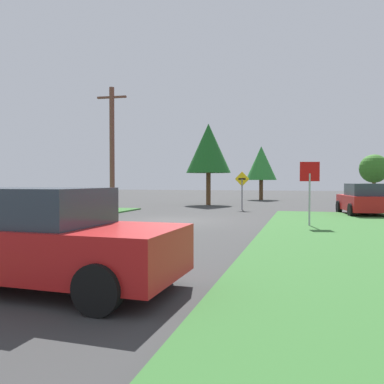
{
  "coord_description": "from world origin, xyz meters",
  "views": [
    {
      "loc": [
        5.48,
        -16.42,
        1.73
      ],
      "look_at": [
        -0.3,
        4.04,
        1.16
      ],
      "focal_mm": 36.82,
      "sensor_mm": 36.0,
      "label": 1
    }
  ],
  "objects_px": {
    "car_behind_on_main_road": "(41,238)",
    "car_on_crossroad": "(364,200)",
    "pine_tree_center": "(208,148)",
    "direction_sign": "(242,186)",
    "utility_pole_mid": "(112,147)",
    "oak_tree_right": "(374,169)",
    "oak_tree_left": "(261,163)",
    "stop_sign": "(310,182)"
  },
  "relations": [
    {
      "from": "direction_sign",
      "to": "car_on_crossroad",
      "type": "bearing_deg",
      "value": -19.83
    },
    {
      "from": "car_behind_on_main_road",
      "to": "car_on_crossroad",
      "type": "height_order",
      "value": "same"
    },
    {
      "from": "oak_tree_left",
      "to": "pine_tree_center",
      "type": "bearing_deg",
      "value": -108.01
    },
    {
      "from": "utility_pole_mid",
      "to": "oak_tree_left",
      "type": "relative_size",
      "value": 1.44
    },
    {
      "from": "car_behind_on_main_road",
      "to": "pine_tree_center",
      "type": "distance_m",
      "value": 23.19
    },
    {
      "from": "car_behind_on_main_road",
      "to": "car_on_crossroad",
      "type": "relative_size",
      "value": 1.1
    },
    {
      "from": "pine_tree_center",
      "to": "oak_tree_right",
      "type": "xyz_separation_m",
      "value": [
        12.53,
        8.14,
        -1.36
      ]
    },
    {
      "from": "direction_sign",
      "to": "oak_tree_right",
      "type": "relative_size",
      "value": 0.58
    },
    {
      "from": "stop_sign",
      "to": "pine_tree_center",
      "type": "bearing_deg",
      "value": -73.92
    },
    {
      "from": "stop_sign",
      "to": "oak_tree_right",
      "type": "xyz_separation_m",
      "value": [
        5.57,
        21.07,
        1.08
      ]
    },
    {
      "from": "oak_tree_left",
      "to": "pine_tree_center",
      "type": "xyz_separation_m",
      "value": [
        -2.94,
        -9.04,
        0.73
      ]
    },
    {
      "from": "car_on_crossroad",
      "to": "direction_sign",
      "type": "distance_m",
      "value": 7.02
    },
    {
      "from": "utility_pole_mid",
      "to": "oak_tree_right",
      "type": "height_order",
      "value": "utility_pole_mid"
    },
    {
      "from": "stop_sign",
      "to": "car_behind_on_main_road",
      "type": "xyz_separation_m",
      "value": [
        -4.33,
        -9.87,
        -0.92
      ]
    },
    {
      "from": "utility_pole_mid",
      "to": "direction_sign",
      "type": "relative_size",
      "value": 3.12
    },
    {
      "from": "car_behind_on_main_road",
      "to": "pine_tree_center",
      "type": "height_order",
      "value": "pine_tree_center"
    },
    {
      "from": "oak_tree_left",
      "to": "stop_sign",
      "type": "bearing_deg",
      "value": -79.62
    },
    {
      "from": "oak_tree_left",
      "to": "oak_tree_right",
      "type": "xyz_separation_m",
      "value": [
        9.59,
        -0.89,
        -0.63
      ]
    },
    {
      "from": "pine_tree_center",
      "to": "stop_sign",
      "type": "bearing_deg",
      "value": -61.69
    },
    {
      "from": "direction_sign",
      "to": "utility_pole_mid",
      "type": "bearing_deg",
      "value": -159.52
    },
    {
      "from": "utility_pole_mid",
      "to": "pine_tree_center",
      "type": "bearing_deg",
      "value": 59.74
    },
    {
      "from": "car_on_crossroad",
      "to": "pine_tree_center",
      "type": "height_order",
      "value": "pine_tree_center"
    },
    {
      "from": "utility_pole_mid",
      "to": "oak_tree_left",
      "type": "xyz_separation_m",
      "value": [
        7.1,
        16.17,
        -0.33
      ]
    },
    {
      "from": "car_behind_on_main_road",
      "to": "pine_tree_center",
      "type": "xyz_separation_m",
      "value": [
        -2.63,
        22.79,
        3.35
      ]
    },
    {
      "from": "car_on_crossroad",
      "to": "oak_tree_left",
      "type": "xyz_separation_m",
      "value": [
        -6.79,
        15.8,
        2.63
      ]
    },
    {
      "from": "car_on_crossroad",
      "to": "direction_sign",
      "type": "xyz_separation_m",
      "value": [
        -6.57,
        2.37,
        0.64
      ]
    },
    {
      "from": "car_behind_on_main_road",
      "to": "utility_pole_mid",
      "type": "height_order",
      "value": "utility_pole_mid"
    },
    {
      "from": "stop_sign",
      "to": "oak_tree_right",
      "type": "distance_m",
      "value": 21.82
    },
    {
      "from": "car_on_crossroad",
      "to": "pine_tree_center",
      "type": "distance_m",
      "value": 12.31
    },
    {
      "from": "stop_sign",
      "to": "utility_pole_mid",
      "type": "xyz_separation_m",
      "value": [
        -11.12,
        5.8,
        2.04
      ]
    },
    {
      "from": "car_behind_on_main_road",
      "to": "direction_sign",
      "type": "xyz_separation_m",
      "value": [
        0.52,
        18.4,
        0.64
      ]
    },
    {
      "from": "direction_sign",
      "to": "oak_tree_right",
      "type": "xyz_separation_m",
      "value": [
        9.38,
        12.54,
        1.35
      ]
    },
    {
      "from": "stop_sign",
      "to": "car_on_crossroad",
      "type": "relative_size",
      "value": 0.6
    },
    {
      "from": "car_on_crossroad",
      "to": "utility_pole_mid",
      "type": "xyz_separation_m",
      "value": [
        -13.88,
        -0.36,
        2.96
      ]
    },
    {
      "from": "car_behind_on_main_road",
      "to": "pine_tree_center",
      "type": "bearing_deg",
      "value": 98.19
    },
    {
      "from": "utility_pole_mid",
      "to": "oak_tree_right",
      "type": "distance_m",
      "value": 22.64
    },
    {
      "from": "direction_sign",
      "to": "pine_tree_center",
      "type": "relative_size",
      "value": 0.39
    },
    {
      "from": "utility_pole_mid",
      "to": "pine_tree_center",
      "type": "relative_size",
      "value": 1.21
    },
    {
      "from": "car_behind_on_main_road",
      "to": "utility_pole_mid",
      "type": "xyz_separation_m",
      "value": [
        -6.79,
        15.67,
        2.95
      ]
    },
    {
      "from": "car_behind_on_main_road",
      "to": "direction_sign",
      "type": "distance_m",
      "value": 18.41
    },
    {
      "from": "utility_pole_mid",
      "to": "oak_tree_left",
      "type": "height_order",
      "value": "utility_pole_mid"
    },
    {
      "from": "utility_pole_mid",
      "to": "direction_sign",
      "type": "distance_m",
      "value": 8.14
    }
  ]
}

